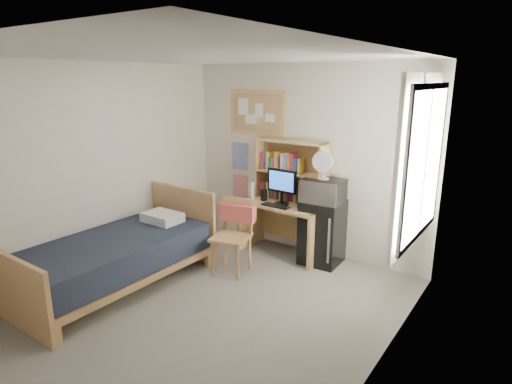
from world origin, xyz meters
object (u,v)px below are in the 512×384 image
Objects in this scene: mini_fridge at (322,232)px; desk_fan at (324,167)px; microwave at (323,190)px; speaker_right at (301,202)px; monitor at (282,188)px; bulletin_board at (257,113)px; bed at (116,263)px; desk_chair at (231,237)px; speaker_left at (264,195)px; desk at (284,229)px.

mini_fridge is 0.89m from desk_fan.
desk_fan is at bearing 0.00° from microwave.
mini_fridge is 0.57m from microwave.
microwave is (0.27, 0.10, 0.18)m from speaker_right.
bulletin_board is at bearing 153.58° from monitor.
bulletin_board is 2.01× the size of monitor.
bulletin_board is 2.82m from bed.
mini_fridge is at bearing 90.00° from desk_fan.
desk_chair is 6.04× the size of speaker_left.
desk is at bearing 90.00° from monitor.
speaker_right is (0.53, 0.82, 0.35)m from desk_chair.
desk_fan reaches higher than desk.
mini_fridge is 5.18× the size of speaker_right.
monitor reaches higher than speaker_right.
speaker_right is 0.50× the size of desk_fan.
desk_fan is (0.87, 0.07, 0.49)m from speaker_left.
speaker_right is at bearing -11.31° from desk.
desk is 1.24× the size of desk_chair.
desk is at bearing 179.58° from desk_fan.
bulletin_board reaches higher than desk_chair.
speaker_right is (-0.27, -0.12, 0.40)m from mini_fridge.
mini_fridge is at bearing 7.00° from desk.
speaker_right is (0.30, -0.01, -0.15)m from monitor.
bed is 4.29× the size of microwave.
desk_chair reaches higher than speaker_left.
desk is at bearing 61.38° from bed.
desk_fan reaches higher than bed.
mini_fridge is (0.80, 0.94, -0.05)m from desk_chair.
desk_chair is at bearing 51.45° from bed.
desk is 3.59× the size of desk_fan.
mini_fridge is at bearing 50.95° from bed.
bed is at bearing -141.27° from desk_chair.
monitor is at bearing -0.00° from speaker_left.
desk is at bearing 168.69° from speaker_right.
bulletin_board is at bearing 161.08° from speaker_right.
speaker_left is 0.96× the size of speaker_right.
monitor is at bearing -90.00° from desk.
mini_fridge is at bearing 25.87° from speaker_right.
bulletin_board is 1.10× the size of mini_fridge.
bed is 6.64× the size of desk_fan.
speaker_left is (-0.87, -0.09, 0.39)m from mini_fridge.
bed is at bearing -110.27° from speaker_left.
speaker_right is at bearing -163.24° from microwave.
desk is 0.57m from mini_fridge.
mini_fridge is 2.62m from bed.
monitor is (0.23, 0.84, 0.50)m from desk_chair.
desk_fan is (0.57, 0.09, 0.34)m from monitor.
bed is at bearing -124.07° from speaker_right.
bulletin_board is 1.39m from desk_fan.
bulletin_board is 5.71× the size of speaker_right.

